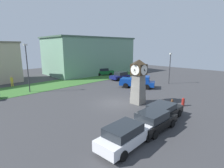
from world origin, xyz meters
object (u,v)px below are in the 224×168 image
at_px(bollard_near_tower, 183,102).
at_px(car_by_building, 163,111).
at_px(bollard_far_row, 163,105).
at_px(street_lamp_near_road, 170,66).
at_px(clock_tower, 138,81).
at_px(car_navy_sedan, 126,135).
at_px(bollard_end_row, 153,108).
at_px(car_far_lot, 104,72).
at_px(car_near_tower, 153,120).
at_px(pedestrian_near_bench, 12,81).
at_px(street_lamp_far_side, 27,65).
at_px(bollard_mid_row, 172,104).
at_px(pickup_truck, 137,82).
at_px(car_end_of_row, 120,76).

relative_size(bollard_near_tower, car_by_building, 0.21).
bearing_deg(bollard_far_row, street_lamp_near_road, 24.43).
height_order(clock_tower, car_navy_sedan, clock_tower).
bearing_deg(car_navy_sedan, bollard_end_row, 16.07).
xyz_separation_m(bollard_far_row, car_far_lot, (11.10, 20.72, 0.23)).
xyz_separation_m(bollard_far_row, car_near_tower, (-4.29, -1.45, 0.20)).
bearing_deg(car_far_lot, bollard_end_row, -121.24).
relative_size(car_near_tower, pedestrian_near_bench, 2.46).
bearing_deg(bollard_far_row, car_navy_sedan, -169.40).
relative_size(bollard_end_row, street_lamp_near_road, 0.19).
relative_size(car_near_tower, street_lamp_far_side, 0.63).
relative_size(clock_tower, bollard_near_tower, 5.47).
relative_size(pedestrian_near_bench, street_lamp_near_road, 0.32).
bearing_deg(bollard_end_row, bollard_mid_row, -15.68).
relative_size(car_near_tower, pickup_truck, 0.74).
xyz_separation_m(clock_tower, car_near_tower, (-4.40, -4.68, -1.86)).
xyz_separation_m(bollard_far_row, street_lamp_near_road, (12.64, 5.74, 2.55)).
distance_m(street_lamp_near_road, street_lamp_far_side, 22.33).
height_order(car_navy_sedan, car_far_lot, car_far_lot).
distance_m(bollard_mid_row, car_far_lot, 23.18).
xyz_separation_m(pickup_truck, street_lamp_near_road, (6.24, -2.19, 2.19)).
xyz_separation_m(clock_tower, car_navy_sedan, (-7.75, -4.66, -1.84)).
distance_m(bollard_far_row, car_near_tower, 4.53).
height_order(car_near_tower, pickup_truck, pickup_truck).
bearing_deg(car_by_building, pickup_truck, 46.91).
bearing_deg(bollard_end_row, car_by_building, -116.66).
height_order(bollard_near_tower, car_far_lot, car_far_lot).
distance_m(car_navy_sedan, street_lamp_far_side, 18.79).
bearing_deg(bollard_mid_row, bollard_near_tower, -20.95).
bearing_deg(clock_tower, bollard_end_row, -115.30).
bearing_deg(car_by_building, bollard_end_row, 63.34).
bearing_deg(car_by_building, pedestrian_near_bench, 102.52).
height_order(clock_tower, bollard_end_row, clock_tower).
bearing_deg(street_lamp_far_side, bollard_near_tower, -62.42).
bearing_deg(car_navy_sedan, pedestrian_near_bench, 88.88).
xyz_separation_m(car_end_of_row, pickup_truck, (-3.15, -6.41, 0.17)).
relative_size(car_navy_sedan, street_lamp_far_side, 0.67).
relative_size(car_navy_sedan, pickup_truck, 0.79).
distance_m(bollard_end_row, street_lamp_near_road, 15.07).
bearing_deg(car_end_of_row, car_by_building, -126.85).
distance_m(bollard_mid_row, car_navy_sedan, 9.01).
height_order(car_navy_sedan, car_end_of_row, car_navy_sedan).
distance_m(clock_tower, pedestrian_near_bench, 20.88).
xyz_separation_m(clock_tower, street_lamp_near_road, (12.53, 2.51, 0.49)).
bearing_deg(bollard_mid_row, car_near_tower, -168.31).
xyz_separation_m(bollard_far_row, bollard_end_row, (-1.22, 0.42, -0.05)).
height_order(bollard_mid_row, street_lamp_far_side, street_lamp_far_side).
bearing_deg(car_far_lot, car_by_building, -120.96).
bearing_deg(clock_tower, pedestrian_near_bench, 110.45).
distance_m(pickup_truck, street_lamp_far_side, 16.15).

